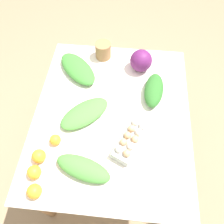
# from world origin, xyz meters

# --- Properties ---
(ground_plane) EXTENTS (8.00, 8.00, 0.00)m
(ground_plane) POSITION_xyz_m (0.00, 0.00, 0.00)
(ground_plane) COLOR #937A5B
(dining_table) EXTENTS (1.21, 1.00, 0.76)m
(dining_table) POSITION_xyz_m (0.00, 0.00, 0.66)
(dining_table) COLOR silver
(dining_table) RESTS_ON ground_plane
(cabbage_purple) EXTENTS (0.16, 0.16, 0.16)m
(cabbage_purple) POSITION_xyz_m (-0.41, 0.17, 0.84)
(cabbage_purple) COLOR #601E5B
(cabbage_purple) RESTS_ON dining_table
(egg_carton) EXTENTS (0.31, 0.22, 0.09)m
(egg_carton) POSITION_xyz_m (0.19, 0.13, 0.80)
(egg_carton) COLOR #B7B7B2
(egg_carton) RESTS_ON dining_table
(paper_bag) EXTENTS (0.12, 0.12, 0.12)m
(paper_bag) POSITION_xyz_m (-0.50, -0.12, 0.82)
(paper_bag) COLOR #997047
(paper_bag) RESTS_ON dining_table
(greens_bunch_scallion) EXTENTS (0.35, 0.36, 0.06)m
(greens_bunch_scallion) POSITION_xyz_m (0.03, -0.17, 0.79)
(greens_bunch_scallion) COLOR #4C933D
(greens_bunch_scallion) RESTS_ON dining_table
(greens_bunch_beet_tops) EXTENTS (0.21, 0.34, 0.08)m
(greens_bunch_beet_tops) POSITION_xyz_m (0.38, -0.12, 0.80)
(greens_bunch_beet_tops) COLOR #4C933D
(greens_bunch_beet_tops) RESTS_ON dining_table
(greens_bunch_kale) EXTENTS (0.38, 0.37, 0.07)m
(greens_bunch_kale) POSITION_xyz_m (-0.33, -0.28, 0.80)
(greens_bunch_kale) COLOR #3D8433
(greens_bunch_kale) RESTS_ON dining_table
(greens_bunch_chard) EXTENTS (0.29, 0.15, 0.09)m
(greens_bunch_chard) POSITION_xyz_m (-0.18, 0.26, 0.80)
(greens_bunch_chard) COLOR #2D6B28
(greens_bunch_chard) RESTS_ON dining_table
(orange_0) EXTENTS (0.08, 0.08, 0.08)m
(orange_0) POSITION_xyz_m (0.43, -0.38, 0.80)
(orange_0) COLOR orange
(orange_0) RESTS_ON dining_table
(orange_1) EXTENTS (0.08, 0.08, 0.08)m
(orange_1) POSITION_xyz_m (0.34, -0.38, 0.80)
(orange_1) COLOR orange
(orange_1) RESTS_ON dining_table
(orange_2) EXTENTS (0.07, 0.07, 0.07)m
(orange_2) POSITION_xyz_m (0.23, -0.31, 0.79)
(orange_2) COLOR orange
(orange_2) RESTS_ON dining_table
(orange_3) EXTENTS (0.08, 0.08, 0.08)m
(orange_3) POSITION_xyz_m (0.53, -0.35, 0.80)
(orange_3) COLOR orange
(orange_3) RESTS_ON dining_table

